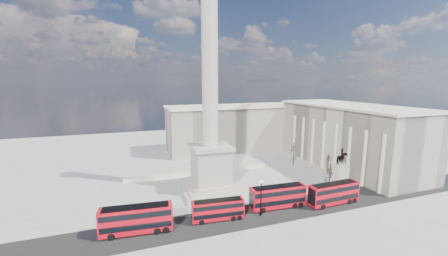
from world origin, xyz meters
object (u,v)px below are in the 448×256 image
at_px(red_bus_d, 334,193).
at_px(pedestrian_crossing, 269,198).
at_px(nelsons_column, 210,136).
at_px(victorian_lamp, 261,195).
at_px(pedestrian_walking, 335,186).
at_px(pedestrian_standing, 320,191).
at_px(red_bus_c, 278,196).
at_px(red_bus_b, 218,210).
at_px(equestrian_statue, 341,170).
at_px(red_bus_a, 137,219).

xyz_separation_m(red_bus_d, pedestrian_crossing, (-12.55, 5.00, -1.46)).
xyz_separation_m(nelsons_column, victorian_lamp, (5.39, -15.56, -8.74)).
height_order(pedestrian_walking, pedestrian_standing, pedestrian_standing).
height_order(red_bus_d, pedestrian_standing, red_bus_d).
distance_m(victorian_lamp, pedestrian_crossing, 6.91).
bearing_deg(red_bus_d, pedestrian_standing, 85.53).
distance_m(red_bus_d, pedestrian_walking, 8.61).
height_order(red_bus_c, pedestrian_walking, red_bus_c).
xyz_separation_m(red_bus_b, red_bus_d, (25.04, -1.53, 0.34)).
xyz_separation_m(red_bus_d, pedestrian_standing, (0.21, 4.64, -1.44)).
relative_size(red_bus_d, pedestrian_walking, 6.94).
relative_size(nelsons_column, pedestrian_standing, 25.78).
distance_m(red_bus_c, victorian_lamp, 5.33).
bearing_deg(nelsons_column, red_bus_d, -36.09).
relative_size(red_bus_b, equestrian_statue, 1.12).
xyz_separation_m(victorian_lamp, equestrian_statue, (27.50, 9.51, -1.09)).
bearing_deg(victorian_lamp, pedestrian_standing, 13.46).
bearing_deg(red_bus_d, victorian_lamp, 176.12).
xyz_separation_m(red_bus_c, victorian_lamp, (-4.76, -1.70, 1.72)).
xyz_separation_m(red_bus_b, victorian_lamp, (8.28, -0.95, 2.11)).
xyz_separation_m(red_bus_b, equestrian_statue, (35.78, 8.56, 1.02)).
relative_size(red_bus_b, victorian_lamp, 1.39).
distance_m(nelsons_column, red_bus_d, 29.35).
bearing_deg(pedestrian_walking, red_bus_b, -156.87).
bearing_deg(pedestrian_walking, red_bus_d, -117.95).
relative_size(nelsons_column, red_bus_b, 5.04).
height_order(red_bus_d, victorian_lamp, victorian_lamp).
height_order(nelsons_column, red_bus_a, nelsons_column).
relative_size(nelsons_column, red_bus_c, 4.28).
xyz_separation_m(red_bus_a, victorian_lamp, (22.61, -1.23, 1.64)).
bearing_deg(equestrian_statue, red_bus_d, -136.80).
bearing_deg(red_bus_a, red_bus_b, 3.95).
height_order(red_bus_c, equestrian_statue, equestrian_statue).
bearing_deg(pedestrian_crossing, victorian_lamp, 90.86).
relative_size(red_bus_a, red_bus_c, 1.04).
bearing_deg(red_bus_c, red_bus_a, -176.19).
relative_size(victorian_lamp, pedestrian_walking, 4.32).
bearing_deg(nelsons_column, victorian_lamp, -70.90).
height_order(victorian_lamp, pedestrian_standing, victorian_lamp).
xyz_separation_m(red_bus_a, red_bus_b, (14.33, -0.28, -0.47)).
bearing_deg(pedestrian_walking, pedestrian_crossing, -161.68).
xyz_separation_m(red_bus_a, pedestrian_walking, (45.07, 4.45, -1.71)).
distance_m(pedestrian_walking, pedestrian_crossing, 18.29).
relative_size(red_bus_d, victorian_lamp, 1.61).
height_order(red_bus_d, pedestrian_crossing, red_bus_d).
height_order(red_bus_b, red_bus_c, red_bus_c).
bearing_deg(pedestrian_standing, pedestrian_crossing, -46.24).
bearing_deg(pedestrian_standing, pedestrian_walking, 151.80).
xyz_separation_m(nelsons_column, pedestrian_standing, (22.35, -11.50, -11.95)).
distance_m(nelsons_column, red_bus_c, 20.11).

